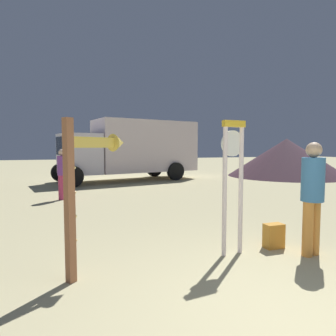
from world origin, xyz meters
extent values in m
plane|color=tan|center=(0.00, 0.00, 0.00)|extent=(80.00, 80.00, 0.00)
cylinder|color=white|center=(0.21, 1.93, 1.00)|extent=(0.07, 0.07, 1.99)
cylinder|color=white|center=(0.53, 1.98, 1.00)|extent=(0.07, 0.07, 1.99)
cube|color=yellow|center=(0.37, 1.96, 2.04)|extent=(0.40, 0.13, 0.10)
cylinder|color=white|center=(0.36, 1.98, 1.74)|extent=(0.40, 0.09, 0.40)
cube|color=black|center=(0.36, 2.01, 1.74)|extent=(0.09, 0.02, 0.04)
cube|color=black|center=(0.36, 2.01, 1.74)|extent=(0.12, 0.03, 0.12)
cube|color=#9F6342|center=(-2.05, 1.75, 1.02)|extent=(0.14, 0.14, 2.05)
cube|color=#F0CE52|center=(-1.73, 1.98, 1.75)|extent=(0.60, 0.45, 0.14)
cone|color=#F0CE52|center=(-1.36, 2.24, 1.75)|extent=(0.33, 0.33, 0.25)
sphere|color=#FEDC90|center=(-1.98, 1.80, 0.51)|extent=(0.04, 0.04, 0.04)
sphere|color=#FFEA86|center=(-1.98, 1.80, 0.82)|extent=(0.04, 0.04, 0.04)
sphere|color=#FFDE93|center=(-1.98, 1.80, 1.13)|extent=(0.04, 0.04, 0.04)
sphere|color=#FAEA86|center=(-1.98, 1.80, 1.43)|extent=(0.04, 0.04, 0.04)
sphere|color=#F0DB8F|center=(-1.98, 1.80, 1.74)|extent=(0.04, 0.04, 0.04)
cylinder|color=orange|center=(1.59, 1.54, 0.43)|extent=(0.16, 0.16, 0.85)
cylinder|color=orange|center=(1.42, 1.50, 0.43)|extent=(0.16, 0.16, 0.85)
cylinder|color=teal|center=(1.51, 1.52, 1.19)|extent=(0.34, 0.34, 0.68)
sphere|color=tan|center=(1.51, 1.52, 1.65)|extent=(0.23, 0.23, 0.23)
cube|color=#C7842D|center=(1.18, 1.98, 0.20)|extent=(0.32, 0.19, 0.41)
cube|color=orange|center=(1.18, 2.10, 0.14)|extent=(0.22, 0.04, 0.18)
cylinder|color=#C0365F|center=(-2.17, 8.00, 0.39)|extent=(0.15, 0.15, 0.79)
cylinder|color=#C0365F|center=(-2.29, 7.91, 0.39)|extent=(0.15, 0.15, 0.79)
cylinder|color=#7E3E97|center=(-2.23, 7.95, 1.10)|extent=(0.31, 0.31, 0.62)
sphere|color=beige|center=(-2.23, 7.95, 1.51)|extent=(0.22, 0.22, 0.22)
cube|color=silver|center=(1.77, 12.89, 1.73)|extent=(5.46, 3.28, 2.56)
cube|color=silver|center=(-1.56, 12.12, 1.37)|extent=(2.05, 2.39, 1.84)
cube|color=black|center=(-2.36, 11.94, 1.74)|extent=(0.42, 1.72, 0.81)
cylinder|color=black|center=(-2.39, 13.08, 0.45)|extent=(0.93, 0.44, 0.90)
cylinder|color=black|center=(-1.89, 10.90, 0.45)|extent=(0.93, 0.44, 0.90)
cylinder|color=black|center=(2.63, 14.23, 0.45)|extent=(0.93, 0.44, 0.90)
cylinder|color=black|center=(3.13, 12.05, 0.45)|extent=(0.93, 0.44, 0.90)
cone|color=#39232D|center=(9.88, 11.93, 1.08)|extent=(6.57, 6.57, 2.17)
camera|label=1|loc=(-2.06, -2.05, 1.69)|focal=31.68mm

